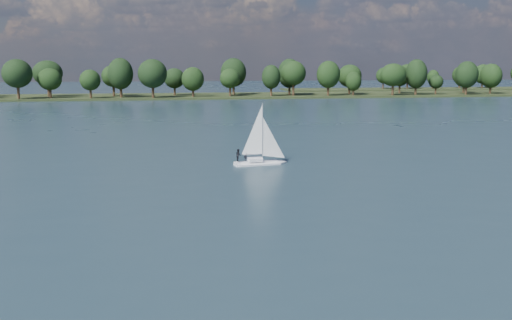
# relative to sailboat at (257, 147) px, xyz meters

# --- Properties ---
(ground) EXTENTS (700.00, 700.00, 0.00)m
(ground) POSITION_rel_sailboat_xyz_m (2.49, 47.67, -2.24)
(ground) COLOR #233342
(ground) RESTS_ON ground
(far_shore) EXTENTS (660.00, 40.00, 1.50)m
(far_shore) POSITION_rel_sailboat_xyz_m (2.49, 159.67, -2.24)
(far_shore) COLOR black
(far_shore) RESTS_ON ground
(far_shore_back) EXTENTS (220.00, 30.00, 1.40)m
(far_shore_back) POSITION_rel_sailboat_xyz_m (162.49, 207.67, -2.24)
(far_shore_back) COLOR black
(far_shore_back) RESTS_ON ground
(sailboat) EXTENTS (6.27, 2.57, 8.01)m
(sailboat) POSITION_rel_sailboat_xyz_m (0.00, 0.00, 0.00)
(sailboat) COLOR white
(sailboat) RESTS_ON ground
(treeline) EXTENTS (563.19, 74.29, 17.83)m
(treeline) POSITION_rel_sailboat_xyz_m (5.06, 155.82, 5.85)
(treeline) COLOR black
(treeline) RESTS_ON ground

